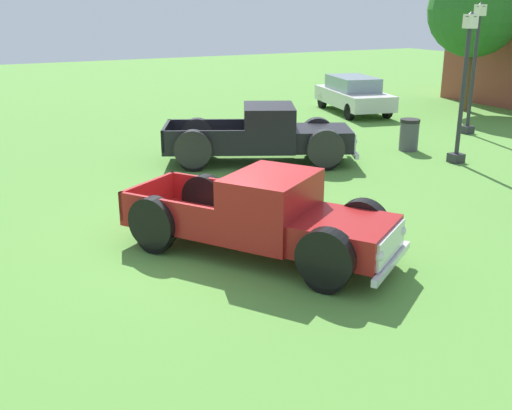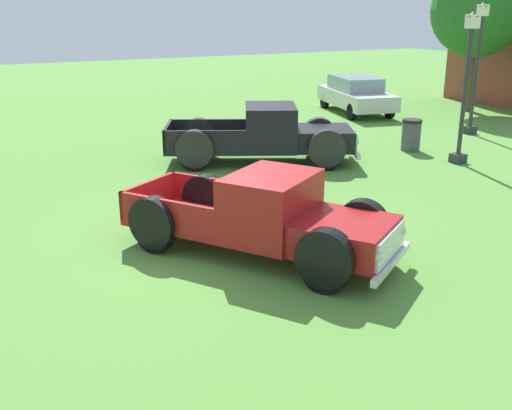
{
  "view_description": "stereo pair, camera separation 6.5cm",
  "coord_description": "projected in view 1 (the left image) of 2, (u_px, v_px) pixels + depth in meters",
  "views": [
    {
      "loc": [
        9.38,
        -4.33,
        4.16
      ],
      "look_at": [
        0.68,
        0.3,
        0.9
      ],
      "focal_mm": 42.27,
      "sensor_mm": 36.0,
      "label": 1
    },
    {
      "loc": [
        9.41,
        -4.28,
        4.16
      ],
      "look_at": [
        0.68,
        0.3,
        0.9
      ],
      "focal_mm": 42.27,
      "sensor_mm": 36.0,
      "label": 2
    }
  ],
  "objects": [
    {
      "name": "trash_can",
      "position": [
        409.0,
        135.0,
        18.12
      ],
      "size": [
        0.59,
        0.59,
        0.95
      ],
      "color": "#4C4C51",
      "rests_on": "ground_plane"
    },
    {
      "name": "oak_tree_east",
      "position": [
        475.0,
        10.0,
        23.9
      ],
      "size": [
        3.72,
        3.72,
        5.89
      ],
      "color": "brown",
      "rests_on": "ground_plane"
    },
    {
      "name": "pickup_truck_behind_left",
      "position": [
        271.0,
        136.0,
        16.62
      ],
      "size": [
        3.95,
        5.48,
        1.59
      ],
      "color": "black",
      "rests_on": "ground_plane"
    },
    {
      "name": "ground_plane",
      "position": [
        224.0,
        243.0,
        11.1
      ],
      "size": [
        80.0,
        80.0,
        0.0
      ],
      "primitive_type": "plane",
      "color": "#548C38"
    },
    {
      "name": "lamp_post_far",
      "position": [
        474.0,
        67.0,
        20.0
      ],
      "size": [
        0.36,
        0.36,
        4.28
      ],
      "color": "#2D2D33",
      "rests_on": "ground_plane"
    },
    {
      "name": "sedan_distant_a",
      "position": [
        353.0,
        94.0,
        24.47
      ],
      "size": [
        4.63,
        2.73,
        1.45
      ],
      "color": "silver",
      "rests_on": "ground_plane"
    },
    {
      "name": "lamp_post_near",
      "position": [
        464.0,
        86.0,
        16.2
      ],
      "size": [
        0.36,
        0.36,
        4.03
      ],
      "color": "#2D2D33",
      "rests_on": "ground_plane"
    },
    {
      "name": "pickup_truck_foreground",
      "position": [
        274.0,
        219.0,
        10.28
      ],
      "size": [
        4.99,
        4.08,
        1.48
      ],
      "color": "maroon",
      "rests_on": "ground_plane"
    }
  ]
}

